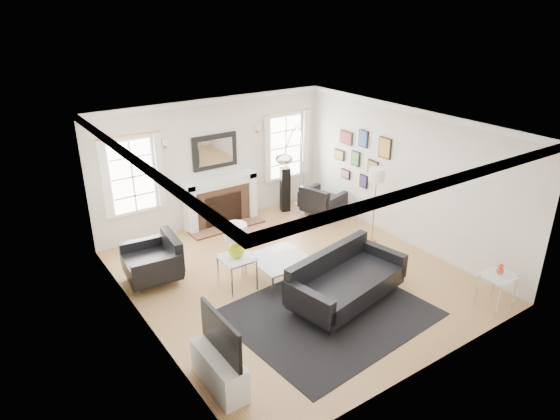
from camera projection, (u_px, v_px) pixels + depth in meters
floor at (294, 276)px, 9.16m from camera, size 6.00×6.00×0.00m
back_wall at (215, 162)px, 10.88m from camera, size 5.50×0.04×2.80m
front_wall at (434, 282)px, 6.33m from camera, size 5.50×0.04×2.80m
left_wall at (141, 248)px, 7.18m from camera, size 0.04×6.00×2.80m
right_wall at (406, 176)px, 10.03m from camera, size 0.04×6.00×2.80m
ceiling at (296, 126)px, 8.05m from camera, size 5.50×6.00×0.02m
crown_molding at (296, 130)px, 8.08m from camera, size 5.50×6.00×0.12m
fireplace at (221, 201)px, 11.06m from camera, size 1.70×0.69×1.11m
mantel_mirror at (215, 152)px, 10.74m from camera, size 1.05×0.07×0.75m
window_left at (132, 176)px, 9.85m from camera, size 1.24×0.15×1.62m
window_right at (285, 147)px, 11.78m from camera, size 1.24×0.15×1.62m
gallery_wall at (361, 154)px, 10.94m from camera, size 0.04×1.73×1.29m
tv_unit at (219, 365)px, 6.47m from camera, size 0.35×1.00×1.09m
area_rug at (329, 313)px, 8.08m from camera, size 3.22×2.77×0.01m
sofa at (344, 281)px, 8.30m from camera, size 2.27×1.37×0.69m
armchair_left at (155, 261)px, 8.89m from camera, size 1.01×1.10×0.69m
armchair_right at (321, 202)px, 11.58m from camera, size 1.01×1.08×0.60m
coffee_table at (280, 259)px, 8.92m from camera, size 0.98×0.98×0.43m
side_table_left at (237, 263)px, 8.57m from camera, size 0.57×0.57×0.63m
nesting_table at (498, 282)px, 8.08m from camera, size 0.55×0.46×0.60m
gourd_lamp at (236, 239)px, 8.39m from camera, size 0.38×0.38×0.62m
orange_vase at (500, 270)px, 7.99m from camera, size 0.12×0.12×0.19m
arc_floor_lamp at (295, 173)px, 10.56m from camera, size 1.67×1.55×2.36m
stick_floor_lamp at (377, 178)px, 9.95m from camera, size 0.32×0.32×1.60m
speaker_tower at (285, 189)px, 11.77m from camera, size 0.27×0.27×1.07m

